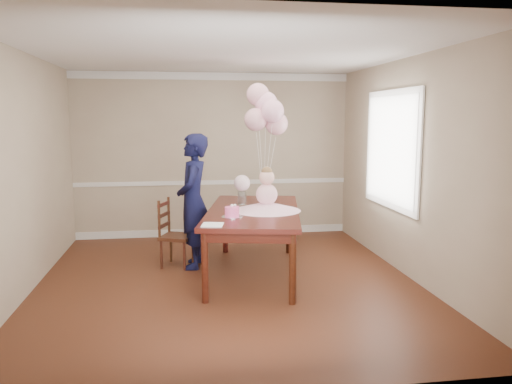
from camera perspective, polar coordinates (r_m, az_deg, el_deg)
name	(u,v)px	position (r m, az deg, el deg)	size (l,w,h in m)	color
floor	(228,283)	(6.10, -3.24, -10.31)	(4.50, 5.00, 0.00)	#36180D
ceiling	(226,52)	(5.82, -3.47, 15.72)	(4.50, 5.00, 0.02)	silver
wall_back	(213,155)	(8.29, -4.92, 4.20)	(4.50, 0.02, 2.70)	gray
wall_front	(261,210)	(3.35, 0.53, -2.08)	(4.50, 0.02, 2.70)	gray
wall_left	(22,174)	(6.04, -25.13, 1.84)	(0.02, 5.00, 2.70)	gray
wall_right	(409,168)	(6.42, 17.12, 2.61)	(0.02, 5.00, 2.70)	gray
chair_rail_trim	(214,182)	(8.33, -4.87, 1.10)	(4.50, 0.02, 0.07)	silver
crown_molding	(212,76)	(8.29, -5.03, 13.05)	(4.50, 0.02, 0.12)	silver
baseboard_trim	(214,232)	(8.48, -4.80, -4.54)	(4.50, 0.02, 0.12)	silver
window_frame	(391,149)	(6.84, 15.22, 4.71)	(0.02, 1.66, 1.56)	white
window_blinds	(390,150)	(6.84, 15.08, 4.71)	(0.01, 1.50, 1.40)	silver
dining_table_top	(253,212)	(6.23, -0.29, -2.26)	(1.11, 2.22, 0.06)	black
table_apron	(253,218)	(6.24, -0.29, -3.01)	(1.00, 2.11, 0.11)	black
table_leg_fl	(205,268)	(5.39, -5.87, -8.58)	(0.08, 0.08, 0.78)	black
table_leg_fr	(293,269)	(5.33, 4.20, -8.74)	(0.08, 0.08, 0.78)	black
table_leg_bl	(225,226)	(7.35, -3.52, -3.93)	(0.08, 0.08, 0.78)	black
table_leg_br	(289,227)	(7.31, 3.78, -4.00)	(0.08, 0.08, 0.78)	black
baby_skirt	(267,206)	(6.15, 1.23, -1.61)	(0.84, 0.84, 0.11)	#F1B2CE
baby_torso	(267,194)	(6.13, 1.23, -0.28)	(0.27, 0.27, 0.27)	#F99DD4
baby_head	(267,177)	(6.10, 1.24, 1.68)	(0.19, 0.19, 0.19)	beige
baby_hair	(267,172)	(6.09, 1.24, 2.30)	(0.13, 0.13, 0.13)	brown
cake_platter	(232,217)	(5.75, -2.76, -2.85)	(0.24, 0.24, 0.01)	silver
birthday_cake	(232,212)	(5.74, -2.76, -2.26)	(0.17, 0.17, 0.11)	#FF50A0
cake_flower_a	(232,205)	(5.73, -2.77, -1.55)	(0.03, 0.03, 0.03)	white
cake_flower_b	(235,205)	(5.74, -2.42, -1.52)	(0.03, 0.03, 0.03)	white
rose_vase_near	(242,198)	(6.55, -1.60, -0.70)	(0.11, 0.11, 0.18)	silver
roses_near	(242,183)	(6.52, -1.60, 1.03)	(0.21, 0.21, 0.21)	beige
napkin	(213,225)	(5.34, -4.99, -3.74)	(0.22, 0.22, 0.01)	white
balloon_weight	(264,201)	(6.82, 0.90, -0.99)	(0.04, 0.04, 0.02)	silver
balloon_a	(256,120)	(6.73, -0.03, 8.28)	(0.31, 0.31, 0.31)	#E7A3B3
balloon_b	(272,111)	(6.67, 1.88, 9.22)	(0.31, 0.31, 0.31)	#FFB4D6
balloon_c	(266,103)	(6.84, 1.15, 10.14)	(0.31, 0.31, 0.31)	#FFB4D9
balloon_d	(258,95)	(6.87, 0.21, 11.06)	(0.31, 0.31, 0.31)	#E7A4B6
balloon_e	(277,124)	(6.81, 2.36, 7.81)	(0.31, 0.31, 0.31)	#F8AFC2
balloon_ribbon_a	(260,167)	(6.76, 0.44, 2.91)	(0.00, 0.00, 0.93)	white
balloon_ribbon_b	(268,163)	(6.72, 1.38, 3.35)	(0.00, 0.00, 1.04)	white
balloon_ribbon_c	(265,158)	(6.80, 1.02, 3.88)	(0.00, 0.00, 1.15)	white
balloon_ribbon_d	(261,154)	(6.81, 0.56, 4.36)	(0.00, 0.00, 1.26)	white
balloon_ribbon_e	(270,168)	(6.80, 1.62, 2.71)	(0.00, 0.00, 0.88)	white
dining_chair_seat	(177,237)	(6.73, -9.01, -5.08)	(0.39, 0.39, 0.04)	#36190E
chair_leg_fl	(161,254)	(6.70, -10.76, -7.03)	(0.04, 0.04, 0.38)	#35160E
chair_leg_fr	(184,256)	(6.58, -8.20, -7.25)	(0.04, 0.04, 0.38)	#39170F
chair_leg_bl	(171,248)	(6.98, -9.70, -6.36)	(0.04, 0.04, 0.38)	#331A0E
chair_leg_br	(193,250)	(6.87, -7.23, -6.56)	(0.04, 0.04, 0.38)	#3B1B10
chair_back_post_l	(159,220)	(6.60, -11.01, -3.12)	(0.04, 0.04, 0.50)	#341B0E
chair_back_post_r	(169,215)	(6.89, -9.94, -2.61)	(0.04, 0.04, 0.50)	#3D1E10
chair_slat_low	(164,225)	(6.76, -10.44, -3.74)	(0.03, 0.35, 0.04)	#33150D
chair_slat_mid	(164,215)	(6.74, -10.47, -2.56)	(0.03, 0.35, 0.04)	#3B1910
chair_slat_top	(164,204)	(6.71, -10.50, -1.37)	(0.03, 0.35, 0.04)	#3E1611
woman	(193,201)	(6.58, -7.18, -1.05)	(0.64, 0.43, 1.76)	black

